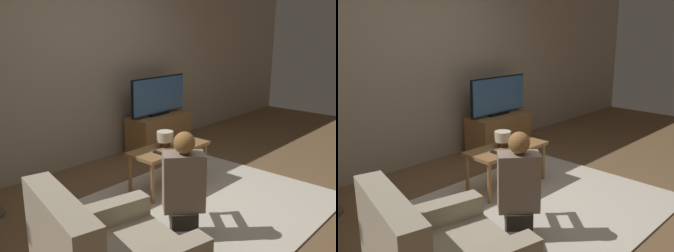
# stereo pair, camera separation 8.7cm
# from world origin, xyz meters

# --- Properties ---
(ground_plane) EXTENTS (10.00, 10.00, 0.00)m
(ground_plane) POSITION_xyz_m (0.00, 0.00, 0.00)
(ground_plane) COLOR brown
(wall_back) EXTENTS (10.00, 0.06, 2.60)m
(wall_back) POSITION_xyz_m (0.00, 1.93, 1.30)
(wall_back) COLOR tan
(wall_back) RESTS_ON ground_plane
(rug) EXTENTS (2.57, 2.05, 0.02)m
(rug) POSITION_xyz_m (0.00, 0.00, 0.01)
(rug) COLOR beige
(rug) RESTS_ON ground_plane
(tv_stand) EXTENTS (0.94, 0.43, 0.52)m
(tv_stand) POSITION_xyz_m (1.05, 1.58, 0.26)
(tv_stand) COLOR olive
(tv_stand) RESTS_ON ground_plane
(tv) EXTENTS (1.02, 0.08, 0.55)m
(tv) POSITION_xyz_m (1.05, 1.58, 0.80)
(tv) COLOR black
(tv) RESTS_ON tv_stand
(coffee_table) EXTENTS (0.94, 0.41, 0.47)m
(coffee_table) POSITION_xyz_m (0.16, 0.56, 0.42)
(coffee_table) COLOR olive
(coffee_table) RESTS_ON ground_plane
(person_kneeling) EXTENTS (0.69, 0.73, 0.92)m
(person_kneeling) POSITION_xyz_m (-0.54, -0.23, 0.46)
(person_kneeling) COLOR #332D28
(person_kneeling) RESTS_ON rug
(table_lamp) EXTENTS (0.18, 0.18, 0.17)m
(table_lamp) POSITION_xyz_m (0.14, 0.61, 0.58)
(table_lamp) COLOR #4C3823
(table_lamp) RESTS_ON coffee_table
(remote) EXTENTS (0.04, 0.15, 0.02)m
(remote) POSITION_xyz_m (-0.09, 0.48, 0.48)
(remote) COLOR black
(remote) RESTS_ON coffee_table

